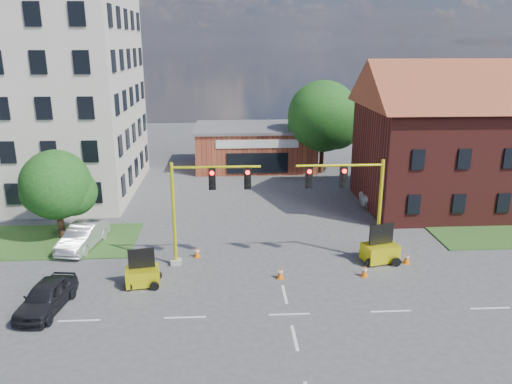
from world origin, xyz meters
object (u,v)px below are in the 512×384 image
pickup_white (390,198)px  sedan_dark (46,296)px  trailer_east (380,251)px  signal_mast_east (353,198)px  trailer_west (143,274)px  signal_mast_west (202,201)px

pickup_white → sedan_dark: 26.43m
trailer_east → signal_mast_east: bearing=155.7°
signal_mast_east → trailer_east: signal_mast_east is taller
trailer_west → pickup_white: bearing=25.4°
signal_mast_west → sedan_dark: size_ratio=1.45×
trailer_east → sedan_dark: 18.51m
trailer_west → trailer_east: bearing=-0.8°
signal_mast_west → pickup_white: 17.82m
trailer_west → trailer_east: trailer_east is taller
signal_mast_east → sedan_dark: bearing=-163.2°
signal_mast_east → trailer_east: size_ratio=2.73×
signal_mast_east → sedan_dark: size_ratio=1.45×
signal_mast_west → sedan_dark: (-7.45, -4.88, -3.19)m
signal_mast_west → trailer_east: size_ratio=2.73×
trailer_east → pickup_white: size_ratio=0.47×
trailer_west → sedan_dark: 4.87m
pickup_white → trailer_east: bearing=166.6°
trailer_west → trailer_east: size_ratio=0.89×
signal_mast_west → sedan_dark: 9.46m
signal_mast_west → signal_mast_east: bearing=0.0°
signal_mast_west → signal_mast_east: size_ratio=1.00×
pickup_white → trailer_west: bearing=132.9°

